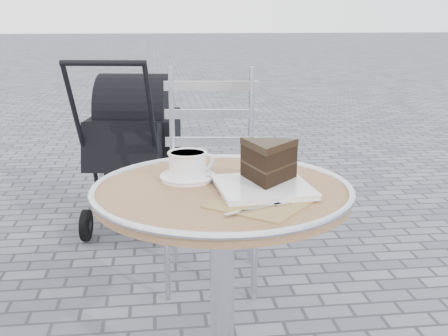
{
  "coord_description": "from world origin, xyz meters",
  "views": [
    {
      "loc": [
        -0.17,
        -1.46,
        1.19
      ],
      "look_at": [
        0.01,
        0.03,
        0.78
      ],
      "focal_mm": 45.0,
      "sensor_mm": 36.0,
      "label": 1
    }
  ],
  "objects": [
    {
      "name": "cappuccino_set",
      "position": [
        -0.09,
        0.09,
        0.77
      ],
      "size": [
        0.18,
        0.16,
        0.08
      ],
      "rotation": [
        0.0,
        0.0,
        0.38
      ],
      "color": "white",
      "rests_on": "cafe_table"
    },
    {
      "name": "cafe_table",
      "position": [
        0.0,
        0.0,
        0.57
      ],
      "size": [
        0.72,
        0.72,
        0.74
      ],
      "color": "silver",
      "rests_on": "ground"
    },
    {
      "name": "bistro_chair",
      "position": [
        0.07,
        1.01,
        0.6
      ],
      "size": [
        0.48,
        0.48,
        0.97
      ],
      "rotation": [
        0.0,
        0.0,
        -0.12
      ],
      "color": "silver",
      "rests_on": "ground"
    },
    {
      "name": "baby_stroller",
      "position": [
        -0.31,
        1.78,
        0.45
      ],
      "size": [
        0.58,
        1.01,
        0.99
      ],
      "rotation": [
        0.0,
        0.0,
        -0.16
      ],
      "color": "black",
      "rests_on": "ground"
    },
    {
      "name": "cake_plate_set",
      "position": [
        0.12,
        -0.02,
        0.79
      ],
      "size": [
        0.31,
        0.4,
        0.13
      ],
      "rotation": [
        0.0,
        0.0,
        0.07
      ],
      "color": "#967952",
      "rests_on": "cafe_table"
    }
  ]
}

